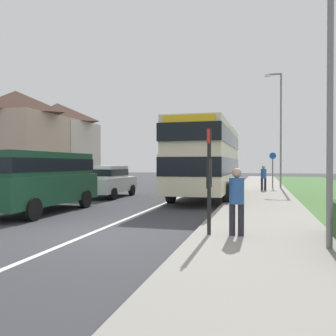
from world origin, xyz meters
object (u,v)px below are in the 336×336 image
cycle_route_sign (273,169)px  pedestrian_walking_away (264,176)px  bus_stop_sign (209,174)px  parked_car_white (107,180)px  double_decker_bus (207,157)px  parked_van_dark_green (39,177)px  street_lamp_near (325,24)px  pedestrian_at_stop (237,198)px  street_lamp_mid (279,123)px

cycle_route_sign → pedestrian_walking_away: bearing=-107.4°
bus_stop_sign → parked_car_white: bearing=127.0°
bus_stop_sign → double_decker_bus: bearing=98.7°
parked_van_dark_green → street_lamp_near: bearing=-21.9°
parked_van_dark_green → bus_stop_sign: size_ratio=2.07×
pedestrian_at_stop → pedestrian_walking_away: (0.70, 14.37, 0.00)m
parked_car_white → pedestrian_walking_away: pedestrian_walking_away is taller
double_decker_bus → cycle_route_sign: (3.43, 6.48, -0.71)m
parked_van_dark_green → pedestrian_walking_away: 13.98m
double_decker_bus → bus_stop_sign: double_decker_bus is taller
parked_car_white → street_lamp_mid: 12.66m
parked_car_white → cycle_route_sign: bearing=41.1°
parked_car_white → street_lamp_mid: size_ratio=0.52×
pedestrian_walking_away → pedestrian_at_stop: bearing=-92.8°
street_lamp_near → bus_stop_sign: bearing=163.0°
street_lamp_mid → street_lamp_near: bearing=-90.0°
parked_car_white → street_lamp_near: bearing=-46.7°
parked_car_white → cycle_route_sign: size_ratio=1.62×
parked_car_white → parked_van_dark_green: bearing=-89.2°
double_decker_bus → street_lamp_mid: street_lamp_mid is taller
double_decker_bus → bus_stop_sign: (1.51, -9.85, -0.60)m
parked_van_dark_green → cycle_route_sign: bearing=57.7°
parked_car_white → street_lamp_near: size_ratio=0.52×
parked_car_white → bus_stop_sign: size_ratio=1.57×
parked_car_white → cycle_route_sign: 11.40m
parked_van_dark_green → bus_stop_sign: bus_stop_sign is taller
parked_van_dark_green → pedestrian_at_stop: parked_van_dark_green is taller
double_decker_bus → pedestrian_at_stop: (2.14, -9.81, -1.17)m
parked_van_dark_green → pedestrian_at_stop: 7.75m
cycle_route_sign → street_lamp_near: 17.33m
pedestrian_walking_away → cycle_route_sign: bearing=72.6°
double_decker_bus → pedestrian_at_stop: size_ratio=5.89×
parked_car_white → pedestrian_walking_away: size_ratio=2.45×
bus_stop_sign → pedestrian_walking_away: bearing=84.7°
double_decker_bus → parked_car_white: size_ratio=2.41×
parked_van_dark_green → cycle_route_sign: cycle_route_sign is taller
double_decker_bus → parked_car_white: (-5.15, -1.00, -1.23)m
parked_van_dark_green → pedestrian_walking_away: parked_van_dark_green is taller
street_lamp_near → parked_van_dark_green: bearing=158.1°
double_decker_bus → street_lamp_near: bearing=-69.9°
parked_car_white → pedestrian_walking_away: bearing=34.9°
pedestrian_at_stop → cycle_route_sign: size_ratio=0.66×
pedestrian_at_stop → pedestrian_walking_away: 14.39m
pedestrian_at_stop → parked_car_white: bearing=129.6°
street_lamp_mid → bus_stop_sign: bearing=-98.0°
parked_van_dark_green → cycle_route_sign: 15.91m
parked_van_dark_green → street_lamp_near: (8.94, -3.60, 3.19)m
pedestrian_at_stop → street_lamp_mid: size_ratio=0.21×
street_lamp_near → double_decker_bus: bearing=110.1°
pedestrian_walking_away → street_lamp_near: (1.04, -15.13, 3.52)m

